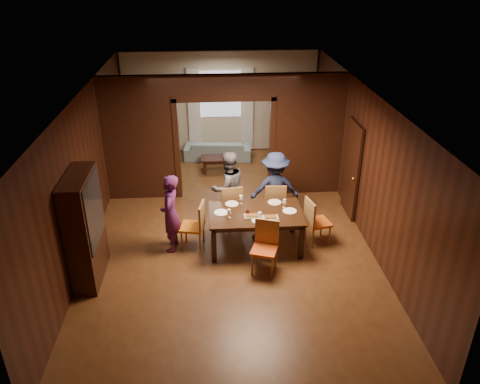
{
  "coord_description": "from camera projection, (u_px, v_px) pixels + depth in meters",
  "views": [
    {
      "loc": [
        -0.35,
        -8.53,
        5.17
      ],
      "look_at": [
        0.22,
        -0.4,
        1.05
      ],
      "focal_mm": 35.0,
      "sensor_mm": 36.0,
      "label": 1
    }
  ],
  "objects": [
    {
      "name": "sofa",
      "position": [
        218.0,
        149.0,
        13.25
      ],
      "size": [
        1.92,
        0.9,
        0.54
      ],
      "primitive_type": "imported",
      "rotation": [
        0.0,
        0.0,
        3.05
      ],
      "color": "#829FAA",
      "rests_on": "floor"
    },
    {
      "name": "floor",
      "position": [
        229.0,
        228.0,
        9.95
      ],
      "size": [
        9.0,
        9.0,
        0.0
      ],
      "primitive_type": "plane",
      "color": "#562F18",
      "rests_on": "ground"
    },
    {
      "name": "person_purple",
      "position": [
        171.0,
        214.0,
        8.91
      ],
      "size": [
        0.43,
        0.61,
        1.57
      ],
      "primitive_type": "imported",
      "rotation": [
        0.0,
        0.0,
        -1.68
      ],
      "color": "#511C52",
      "rests_on": "floor"
    },
    {
      "name": "room_walls",
      "position": [
        224.0,
        131.0,
        10.95
      ],
      "size": [
        5.52,
        9.01,
        2.9
      ],
      "color": "black",
      "rests_on": "floor"
    },
    {
      "name": "wineglass_right",
      "position": [
        284.0,
        203.0,
        9.13
      ],
      "size": [
        0.08,
        0.08,
        0.18
      ],
      "primitive_type": null,
      "color": "silver",
      "rests_on": "dining_table"
    },
    {
      "name": "plate_right",
      "position": [
        290.0,
        211.0,
        9.04
      ],
      "size": [
        0.27,
        0.27,
        0.01
      ],
      "primitive_type": "cylinder",
      "color": "white",
      "rests_on": "dining_table"
    },
    {
      "name": "hutch",
      "position": [
        85.0,
        229.0,
        8.0
      ],
      "size": [
        0.4,
        1.2,
        2.0
      ],
      "primitive_type": "cube",
      "color": "black",
      "rests_on": "floor"
    },
    {
      "name": "chair_near",
      "position": [
        264.0,
        248.0,
        8.38
      ],
      "size": [
        0.56,
        0.56,
        0.97
      ],
      "primitive_type": null,
      "rotation": [
        0.0,
        0.0,
        -0.33
      ],
      "color": "#D54D14",
      "rests_on": "floor"
    },
    {
      "name": "platter_b",
      "position": [
        271.0,
        217.0,
        8.8
      ],
      "size": [
        0.3,
        0.2,
        0.04
      ],
      "primitive_type": "cube",
      "color": "gray",
      "rests_on": "dining_table"
    },
    {
      "name": "door_right",
      "position": [
        352.0,
        170.0,
        10.09
      ],
      "size": [
        0.06,
        0.9,
        2.1
      ],
      "primitive_type": "cube",
      "color": "black",
      "rests_on": "floor"
    },
    {
      "name": "serving_bowl",
      "position": [
        260.0,
        207.0,
        9.13
      ],
      "size": [
        0.3,
        0.3,
        0.07
      ],
      "primitive_type": "imported",
      "color": "black",
      "rests_on": "dining_table"
    },
    {
      "name": "wineglass_left",
      "position": [
        229.0,
        214.0,
        8.77
      ],
      "size": [
        0.08,
        0.08,
        0.18
      ],
      "primitive_type": null,
      "color": "white",
      "rests_on": "dining_table"
    },
    {
      "name": "plate_near",
      "position": [
        259.0,
        221.0,
        8.71
      ],
      "size": [
        0.27,
        0.27,
        0.01
      ],
      "primitive_type": "cylinder",
      "color": "silver",
      "rests_on": "dining_table"
    },
    {
      "name": "coffee_table",
      "position": [
        217.0,
        164.0,
        12.48
      ],
      "size": [
        0.8,
        0.5,
        0.4
      ],
      "primitive_type": "cube",
      "color": "black",
      "rests_on": "floor"
    },
    {
      "name": "plate_far_l",
      "position": [
        232.0,
        204.0,
        9.29
      ],
      "size": [
        0.27,
        0.27,
        0.01
      ],
      "primitive_type": "cylinder",
      "color": "silver",
      "rests_on": "dining_table"
    },
    {
      "name": "person_navy",
      "position": [
        275.0,
        188.0,
        9.84
      ],
      "size": [
        1.05,
        0.62,
        1.61
      ],
      "primitive_type": "imported",
      "rotation": [
        0.0,
        0.0,
        3.16
      ],
      "color": "#1A2241",
      "rests_on": "floor"
    },
    {
      "name": "curtain_right",
      "position": [
        247.0,
        110.0,
        13.35
      ],
      "size": [
        0.35,
        0.06,
        2.4
      ],
      "primitive_type": "cube",
      "color": "white",
      "rests_on": "back_wall"
    },
    {
      "name": "ceiling",
      "position": [
        227.0,
        93.0,
        8.64
      ],
      "size": [
        5.5,
        9.0,
        0.02
      ],
      "primitive_type": "cube",
      "color": "silver",
      "rests_on": "room_walls"
    },
    {
      "name": "platter_a",
      "position": [
        252.0,
        216.0,
        8.85
      ],
      "size": [
        0.3,
        0.2,
        0.04
      ],
      "primitive_type": "cube",
      "color": "gray",
      "rests_on": "dining_table"
    },
    {
      "name": "curtain_left",
      "position": [
        194.0,
        111.0,
        13.25
      ],
      "size": [
        0.35,
        0.06,
        2.4
      ],
      "primitive_type": "cube",
      "color": "white",
      "rests_on": "back_wall"
    },
    {
      "name": "plate_left",
      "position": [
        221.0,
        213.0,
        8.98
      ],
      "size": [
        0.27,
        0.27,
        0.01
      ],
      "primitive_type": "cylinder",
      "color": "white",
      "rests_on": "dining_table"
    },
    {
      "name": "condiment_jar",
      "position": [
        248.0,
        211.0,
        8.94
      ],
      "size": [
        0.08,
        0.08,
        0.11
      ],
      "primitive_type": null,
      "color": "#451F10",
      "rests_on": "dining_table"
    },
    {
      "name": "chair_left",
      "position": [
        192.0,
        225.0,
        9.1
      ],
      "size": [
        0.52,
        0.52,
        0.97
      ],
      "primitive_type": null,
      "rotation": [
        0.0,
        0.0,
        -1.76
      ],
      "color": "orange",
      "rests_on": "floor"
    },
    {
      "name": "wineglass_far",
      "position": [
        241.0,
        200.0,
        9.28
      ],
      "size": [
        0.08,
        0.08,
        0.18
      ],
      "primitive_type": null,
      "color": "silver",
      "rests_on": "dining_table"
    },
    {
      "name": "window_far",
      "position": [
        220.0,
        94.0,
        13.13
      ],
      "size": [
        1.2,
        0.03,
        1.3
      ],
      "primitive_type": "cube",
      "color": "silver",
      "rests_on": "back_wall"
    },
    {
      "name": "chair_far_r",
      "position": [
        274.0,
        202.0,
        9.95
      ],
      "size": [
        0.46,
        0.46,
        0.97
      ],
      "primitive_type": null,
      "rotation": [
        0.0,
        0.0,
        3.09
      ],
      "color": "orange",
      "rests_on": "floor"
    },
    {
      "name": "chair_far_l",
      "position": [
        230.0,
        204.0,
        9.87
      ],
      "size": [
        0.5,
        0.5,
        0.97
      ],
      "primitive_type": null,
      "rotation": [
        0.0,
        0.0,
        3.29
      ],
      "color": "orange",
      "rests_on": "floor"
    },
    {
      "name": "dining_table",
      "position": [
        255.0,
        229.0,
        9.17
      ],
      "size": [
        1.81,
        1.12,
        0.76
      ],
      "primitive_type": "cube",
      "color": "black",
      "rests_on": "floor"
    },
    {
      "name": "plate_far_r",
      "position": [
        275.0,
        202.0,
        9.35
      ],
      "size": [
        0.27,
        0.27,
        0.01
      ],
      "primitive_type": "cylinder",
      "color": "silver",
      "rests_on": "dining_table"
    },
    {
      "name": "person_grey",
      "position": [
        228.0,
        188.0,
        9.84
      ],
      "size": [
        0.97,
        0.88,
        1.62
      ],
      "primitive_type": "imported",
      "rotation": [
        0.0,
        0.0,
        3.57
      ],
      "color": "#58585F",
      "rests_on": "floor"
    },
    {
      "name": "tumbler",
      "position": [
        260.0,
        216.0,
        8.74
      ],
      "size": [
        0.07,
        0.07,
        0.14
      ],
      "primitive_type": "cylinder",
      "color": "silver",
      "rests_on": "dining_table"
    },
    {
      "name": "chair_right",
      "position": [
        318.0,
        221.0,
        9.25
      ],
      "size": [
        0.53,
        0.53,
        0.97
      ],
      "primitive_type": null,
      "rotation": [
        0.0,
        0.0,
        1.8
      ],
      "color": "orange",
      "rests_on": "floor"
    }
  ]
}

